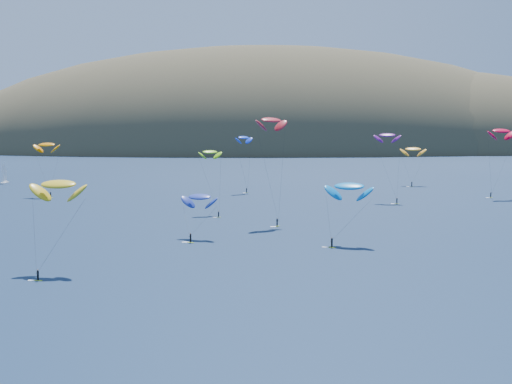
{
  "coord_description": "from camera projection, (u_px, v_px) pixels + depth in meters",
  "views": [
    {
      "loc": [
        -10.05,
        -85.69,
        25.52
      ],
      "look_at": [
        -4.87,
        80.0,
        9.0
      ],
      "focal_mm": 50.0,
      "sensor_mm": 36.0,
      "label": 1
    }
  ],
  "objects": [
    {
      "name": "ground",
      "position": [
        315.0,
        328.0,
        88.07
      ],
      "size": [
        2800.0,
        2800.0,
        0.0
      ],
      "primitive_type": "plane",
      "color": "black",
      "rests_on": "ground"
    },
    {
      "name": "island",
      "position": [
        288.0,
        161.0,
        649.67
      ],
      "size": [
        730.0,
        300.0,
        210.0
      ],
      "color": "#3D3526",
      "rests_on": "ground"
    },
    {
      "name": "sailboat",
      "position": [
        5.0,
        182.0,
        290.45
      ],
      "size": [
        7.48,
        6.5,
        9.39
      ],
      "rotation": [
        0.0,
        0.0,
        -0.04
      ],
      "color": "white",
      "rests_on": "ground"
    },
    {
      "name": "kitesurfer_1",
      "position": [
        47.0,
        145.0,
        241.93
      ],
      "size": [
        9.9,
        9.17,
        20.11
      ],
      "rotation": [
        0.0,
        0.0,
        -0.23
      ],
      "color": "#A2C716",
      "rests_on": "ground"
    },
    {
      "name": "kitesurfer_2",
      "position": [
        58.0,
        184.0,
        121.63
      ],
      "size": [
        10.45,
        12.48,
        17.49
      ],
      "rotation": [
        0.0,
        0.0,
        -0.21
      ],
      "color": "#A2C716",
      "rests_on": "ground"
    },
    {
      "name": "kitesurfer_3",
      "position": [
        210.0,
        152.0,
        197.34
      ],
      "size": [
        7.25,
        12.84,
        18.85
      ],
      "rotation": [
        0.0,
        0.0,
        0.42
      ],
      "color": "#A2C716",
      "rests_on": "ground"
    },
    {
      "name": "kitesurfer_4",
      "position": [
        244.0,
        138.0,
        255.67
      ],
      "size": [
        7.8,
        7.79,
        21.71
      ],
      "rotation": [
        0.0,
        0.0,
        0.71
      ],
      "color": "#A2C716",
      "rests_on": "ground"
    },
    {
      "name": "kitesurfer_5",
      "position": [
        349.0,
        186.0,
        148.18
      ],
      "size": [
        10.89,
        9.85,
        14.78
      ],
      "rotation": [
        0.0,
        0.0,
        -0.43
      ],
      "color": "#A2C716",
      "rests_on": "ground"
    },
    {
      "name": "kitesurfer_6",
      "position": [
        387.0,
        135.0,
        226.56
      ],
      "size": [
        8.79,
        11.88,
        23.36
      ],
      "rotation": [
        0.0,
        0.0,
        -0.26
      ],
      "color": "#A2C716",
      "rests_on": "ground"
    },
    {
      "name": "kitesurfer_8",
      "position": [
        501.0,
        131.0,
        237.75
      ],
      "size": [
        11.04,
        7.27,
        25.12
      ],
      "rotation": [
        0.0,
        0.0,
        0.27
      ],
      "color": "#A2C716",
      "rests_on": "ground"
    },
    {
      "name": "kitesurfer_9",
      "position": [
        271.0,
        120.0,
        176.43
      ],
      "size": [
        9.77,
        10.97,
        28.32
      ],
      "rotation": [
        0.0,
        0.0,
        0.64
      ],
      "color": "#A2C716",
      "rests_on": "ground"
    },
    {
      "name": "kitesurfer_10",
      "position": [
        200.0,
        197.0,
        156.01
      ],
      "size": [
        9.28,
        11.25,
        11.35
      ],
      "rotation": [
        0.0,
        0.0,
        -0.46
      ],
      "color": "#A2C716",
      "rests_on": "ground"
    },
    {
      "name": "kitesurfer_11",
      "position": [
        413.0,
        149.0,
        284.21
      ],
      "size": [
        10.5,
        11.97,
        17.12
      ],
      "rotation": [
        0.0,
        0.0,
        -0.25
      ],
      "color": "#A2C716",
      "rests_on": "ground"
    }
  ]
}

